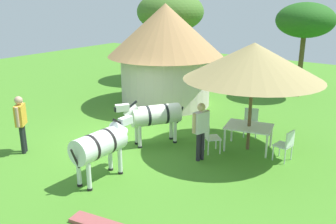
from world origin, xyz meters
The scene contains 13 objects.
ground_plane centered at (0.00, 0.00, 0.00)m, with size 36.00×36.00×0.00m, color #438025.
thatched_hut centered at (-1.41, 3.97, 2.32)m, with size 4.73×4.73×4.13m.
shade_umbrella centered at (3.48, 1.50, 2.67)m, with size 3.97×3.97×3.19m.
patio_dining_table centered at (3.48, 1.50, 0.66)m, with size 1.52×1.25×0.74m.
patio_chair_west_end centered at (4.67, 1.32, 0.52)m, with size 0.48×0.50×0.90m.
patio_chair_near_hut centered at (3.05, 2.62, 0.52)m, with size 0.56×0.55×0.90m.
patio_chair_east_end centered at (2.66, 0.61, 0.52)m, with size 0.61×0.61×0.90m.
guest_beside_umbrella centered at (2.71, -0.01, 1.00)m, with size 0.32×0.58×1.66m.
standing_watcher centered at (-1.75, -2.60, 1.03)m, with size 0.46×0.49×1.71m.
zebra_nearest_camera centered at (1.31, -2.42, 0.94)m, with size 0.65×2.09×1.47m.
zebra_by_umbrella centered at (0.93, 0.18, 0.92)m, with size 1.41×1.91×1.46m.
acacia_tree_left_background centered at (2.75, 8.54, 3.37)m, with size 2.52×2.52×4.16m.
acacia_tree_right_background centered at (-4.05, 8.00, 3.58)m, with size 3.50×3.50×4.65m.
Camera 1 is at (7.60, -8.27, 4.44)m, focal length 39.63 mm.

